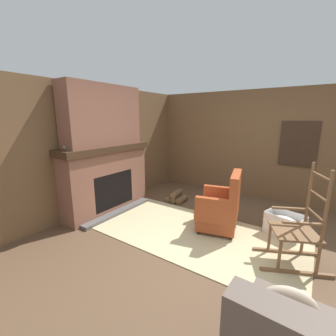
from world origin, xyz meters
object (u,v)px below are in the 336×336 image
Objects in this scene: armchair at (221,209)px; decorative_plate_on_mantel at (97,139)px; storage_case at (121,140)px; firewood_stack at (176,197)px; rocking_chair at (298,232)px; oil_lamp_vase at (67,144)px; laundry_basket at (284,224)px.

armchair is 2.46m from decorative_plate_on_mantel.
firewood_stack is at bearing 37.13° from storage_case.
rocking_chair is 3.46m from oil_lamp_vase.
armchair is at bearing -157.60° from laundry_basket.
rocking_chair reaches higher than laundry_basket.
rocking_chair is 5.08× the size of oil_lamp_vase.
oil_lamp_vase is 0.61m from decorative_plate_on_mantel.
rocking_chair is at bearing -5.37° from storage_case.
firewood_stack is at bearing 53.79° from decorative_plate_on_mantel.
armchair is at bearing 0.79° from storage_case.
storage_case is 1.14× the size of decorative_plate_on_mantel.
oil_lamp_vase is 1.18m from storage_case.
rocking_chair is 3.36m from storage_case.
storage_case is (-3.01, -0.39, 1.15)m from laundry_basket.
laundry_basket is at bearing 17.62° from decorative_plate_on_mantel.
rocking_chair reaches higher than firewood_stack.
decorative_plate_on_mantel is (-0.02, 0.61, 0.03)m from oil_lamp_vase.
decorative_plate_on_mantel is at bearing 91.87° from oil_lamp_vase.
oil_lamp_vase reaches higher than firewood_stack.
storage_case is at bearing -30.21° from rocking_chair.
oil_lamp_vase is at bearing -90.01° from storage_case.
rocking_chair is 4.49× the size of storage_case.
decorative_plate_on_mantel is (-0.91, -1.24, 1.29)m from firewood_stack.
armchair is 3.42× the size of storage_case.
firewood_stack is 2.01m from decorative_plate_on_mantel.
oil_lamp_vase reaches higher than rocking_chair.
armchair is 0.76× the size of rocking_chair.
decorative_plate_on_mantel is (-3.03, -0.96, 1.21)m from laundry_basket.
armchair is 2.29× the size of firewood_stack.
storage_case is 0.57m from decorative_plate_on_mantel.
armchair is 1.59× the size of laundry_basket.
firewood_stack is at bearing 64.37° from oil_lamp_vase.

